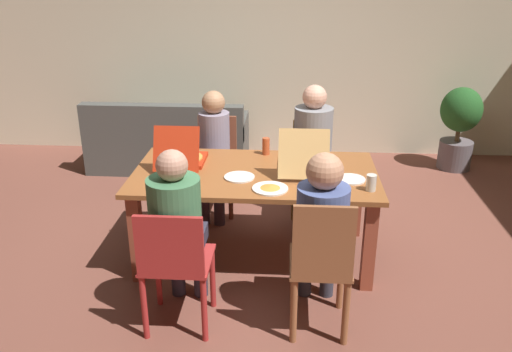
# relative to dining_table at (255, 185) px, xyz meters

# --- Properties ---
(ground_plane) EXTENTS (20.00, 20.00, 0.00)m
(ground_plane) POSITION_rel_dining_table_xyz_m (0.00, 0.00, -0.63)
(ground_plane) COLOR brown
(back_wall) EXTENTS (7.45, 0.12, 2.68)m
(back_wall) POSITION_rel_dining_table_xyz_m (0.00, 2.69, 0.71)
(back_wall) COLOR beige
(back_wall) RESTS_ON ground
(dining_table) EXTENTS (1.90, 1.03, 0.75)m
(dining_table) POSITION_rel_dining_table_xyz_m (0.00, 0.00, 0.00)
(dining_table) COLOR brown
(dining_table) RESTS_ON ground
(chair_0) EXTENTS (0.39, 0.44, 0.97)m
(chair_0) POSITION_rel_dining_table_xyz_m (0.48, -0.95, -0.12)
(chair_0) COLOR #965B37
(chair_0) RESTS_ON ground
(person_0) EXTENTS (0.33, 0.55, 1.22)m
(person_0) POSITION_rel_dining_table_xyz_m (0.48, -0.80, 0.09)
(person_0) COLOR #33333F
(person_0) RESTS_ON ground
(chair_1) EXTENTS (0.39, 0.44, 0.89)m
(chair_1) POSITION_rel_dining_table_xyz_m (-0.44, 0.92, -0.15)
(chair_1) COLOR brown
(chair_1) RESTS_ON ground
(person_1) EXTENTS (0.29, 0.50, 1.18)m
(person_1) POSITION_rel_dining_table_xyz_m (-0.44, 0.77, 0.06)
(person_1) COLOR #41303B
(person_1) RESTS_ON ground
(chair_2) EXTENTS (0.44, 0.42, 0.89)m
(chair_2) POSITION_rel_dining_table_xyz_m (-0.44, -0.99, -0.13)
(chair_2) COLOR #AE2A29
(chair_2) RESTS_ON ground
(person_2) EXTENTS (0.33, 0.53, 1.23)m
(person_2) POSITION_rel_dining_table_xyz_m (-0.44, -0.84, 0.09)
(person_2) COLOR #302E3E
(person_2) RESTS_ON ground
(chair_3) EXTENTS (0.39, 0.42, 0.87)m
(chair_3) POSITION_rel_dining_table_xyz_m (0.48, 0.92, -0.17)
(chair_3) COLOR brown
(chair_3) RESTS_ON ground
(person_3) EXTENTS (0.35, 0.49, 1.25)m
(person_3) POSITION_rel_dining_table_xyz_m (0.48, 0.81, 0.11)
(person_3) COLOR #2C3D3F
(person_3) RESTS_ON ground
(pizza_box_0) EXTENTS (0.35, 0.49, 0.36)m
(pizza_box_0) POSITION_rel_dining_table_xyz_m (-0.60, 0.14, 0.16)
(pizza_box_0) COLOR red
(pizza_box_0) RESTS_ON dining_table
(pizza_box_1) EXTENTS (0.38, 0.54, 0.37)m
(pizza_box_1) POSITION_rel_dining_table_xyz_m (0.37, 0.10, 0.16)
(pizza_box_1) COLOR tan
(pizza_box_1) RESTS_ON dining_table
(plate_0) EXTENTS (0.23, 0.23, 0.01)m
(plate_0) POSITION_rel_dining_table_xyz_m (-0.11, -0.13, 0.12)
(plate_0) COLOR white
(plate_0) RESTS_ON dining_table
(plate_1) EXTENTS (0.22, 0.22, 0.01)m
(plate_1) POSITION_rel_dining_table_xyz_m (0.73, -0.12, 0.12)
(plate_1) COLOR white
(plate_1) RESTS_ON dining_table
(plate_2) EXTENTS (0.26, 0.26, 0.03)m
(plate_2) POSITION_rel_dining_table_xyz_m (0.13, -0.34, 0.12)
(plate_2) COLOR white
(plate_2) RESTS_ON dining_table
(drinking_glass_0) EXTENTS (0.06, 0.06, 0.15)m
(drinking_glass_0) POSITION_rel_dining_table_xyz_m (0.06, 0.41, 0.18)
(drinking_glass_0) COLOR #BA4E2A
(drinking_glass_0) RESTS_ON dining_table
(drinking_glass_1) EXTENTS (0.07, 0.07, 0.12)m
(drinking_glass_1) POSITION_rel_dining_table_xyz_m (0.85, -0.31, 0.17)
(drinking_glass_1) COLOR silver
(drinking_glass_1) RESTS_ON dining_table
(drinking_glass_2) EXTENTS (0.08, 0.08, 0.12)m
(drinking_glass_2) POSITION_rel_dining_table_xyz_m (0.45, -0.41, 0.17)
(drinking_glass_2) COLOR #E1C567
(drinking_glass_2) RESTS_ON dining_table
(couch) EXTENTS (1.80, 0.79, 0.83)m
(couch) POSITION_rel_dining_table_xyz_m (-1.15, 1.96, -0.34)
(couch) COLOR #4D4E4A
(couch) RESTS_ON ground
(potted_plant) EXTENTS (0.46, 0.46, 0.96)m
(potted_plant) POSITION_rel_dining_table_xyz_m (2.20, 2.16, -0.09)
(potted_plant) COLOR #5F565A
(potted_plant) RESTS_ON ground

